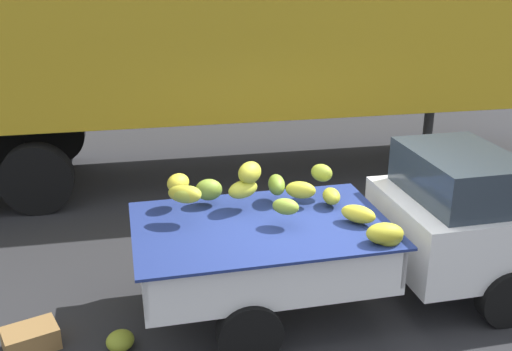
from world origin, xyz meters
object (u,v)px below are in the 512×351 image
semi_trailer (253,27)px  fallen_banana_bunch_near_tailgate (120,341)px  pickup_truck (420,224)px  produce_crate (31,338)px

semi_trailer → fallen_banana_bunch_near_tailgate: size_ratio=41.59×
pickup_truck → fallen_banana_bunch_near_tailgate: bearing=-174.6°
fallen_banana_bunch_near_tailgate → produce_crate: (-0.88, 0.20, 0.02)m
semi_trailer → fallen_banana_bunch_near_tailgate: semi_trailer is taller
pickup_truck → fallen_banana_bunch_near_tailgate: size_ratio=16.39×
semi_trailer → produce_crate: bearing=-124.1°
pickup_truck → semi_trailer: bearing=101.5°
semi_trailer → produce_crate: semi_trailer is taller
fallen_banana_bunch_near_tailgate → produce_crate: size_ratio=0.56×
pickup_truck → fallen_banana_bunch_near_tailgate: (-3.35, -0.40, -0.79)m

